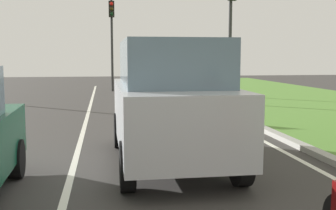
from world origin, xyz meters
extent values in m
plane|color=#383533|center=(0.00, 14.00, 0.00)|extent=(60.00, 60.00, 0.00)
cube|color=silver|center=(-0.70, 14.00, 0.00)|extent=(0.12, 32.00, 0.01)
cube|color=silver|center=(3.60, 14.00, 0.00)|extent=(0.12, 32.00, 0.01)
cube|color=#9E9B93|center=(4.10, 14.00, 0.06)|extent=(0.24, 48.00, 0.12)
cube|color=#B7BABF|center=(1.07, 8.93, 0.93)|extent=(1.91, 4.50, 1.10)
cube|color=slate|center=(1.07, 8.78, 1.88)|extent=(1.71, 2.70, 0.80)
cylinder|color=black|center=(0.19, 10.46, 0.38)|extent=(0.22, 0.76, 0.76)
cylinder|color=black|center=(1.94, 10.46, 0.38)|extent=(0.22, 0.76, 0.76)
cylinder|color=black|center=(0.20, 7.40, 0.38)|extent=(0.22, 0.76, 0.76)
cylinder|color=black|center=(1.94, 7.40, 0.38)|extent=(0.22, 0.76, 0.76)
cylinder|color=black|center=(-1.58, 8.37, 0.32)|extent=(0.24, 0.65, 0.64)
cylinder|color=#2D2D2D|center=(4.99, 17.88, 2.67)|extent=(0.14, 0.14, 5.34)
cylinder|color=#2D2D2D|center=(0.36, 25.67, 2.66)|extent=(0.14, 0.14, 5.32)
cube|color=black|center=(0.36, 25.47, 4.68)|extent=(0.32, 0.24, 0.90)
sphere|color=red|center=(0.36, 25.34, 4.96)|extent=(0.20, 0.20, 0.20)
sphere|color=#382B0C|center=(0.36, 25.34, 4.68)|extent=(0.20, 0.20, 0.20)
sphere|color=black|center=(0.36, 25.34, 4.40)|extent=(0.20, 0.20, 0.20)
camera|label=1|loc=(-0.12, 1.42, 1.99)|focal=44.20mm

